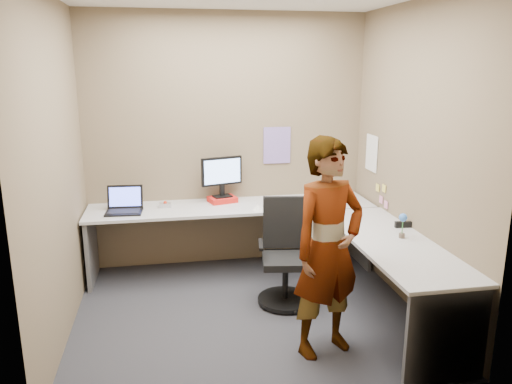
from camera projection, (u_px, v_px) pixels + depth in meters
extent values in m
plane|color=#29282E|center=(247.00, 313.00, 4.46)|extent=(3.00, 3.00, 0.00)
plane|color=brown|center=(227.00, 142.00, 5.37)|extent=(3.00, 0.00, 3.00)
plane|color=brown|center=(414.00, 159.00, 4.39)|extent=(0.00, 2.70, 2.70)
plane|color=brown|center=(56.00, 172.00, 3.87)|extent=(0.00, 2.70, 2.70)
cube|color=silver|center=(232.00, 207.00, 5.21)|extent=(2.96, 0.65, 0.03)
cube|color=silver|center=(391.00, 242.00, 4.18)|extent=(0.65, 1.91, 0.03)
cube|color=#59595B|center=(91.00, 248.00, 5.05)|extent=(0.04, 0.60, 0.70)
cube|color=#59595B|center=(360.00, 232.00, 5.55)|extent=(0.04, 0.60, 0.70)
cube|color=#59595B|center=(446.00, 338.00, 3.40)|extent=(0.60, 0.04, 0.70)
cube|color=red|center=(222.00, 199.00, 5.33)|extent=(0.33, 0.28, 0.06)
cube|color=black|center=(222.00, 196.00, 5.33)|extent=(0.22, 0.18, 0.01)
cube|color=black|center=(222.00, 190.00, 5.33)|extent=(0.06, 0.05, 0.11)
cube|color=black|center=(222.00, 171.00, 5.28)|extent=(0.44, 0.15, 0.30)
cube|color=#8CB3F3|center=(222.00, 171.00, 5.26)|extent=(0.39, 0.11, 0.25)
cube|color=black|center=(124.00, 212.00, 4.94)|extent=(0.37, 0.28, 0.02)
cube|color=black|center=(125.00, 197.00, 5.03)|extent=(0.35, 0.10, 0.23)
cube|color=#4E61F8|center=(125.00, 197.00, 5.03)|extent=(0.31, 0.07, 0.19)
cube|color=#B7B7BC|center=(165.00, 205.00, 5.14)|extent=(0.12, 0.08, 0.04)
sphere|color=red|center=(165.00, 203.00, 5.12)|extent=(0.04, 0.04, 0.04)
cone|color=white|center=(258.00, 207.00, 5.04)|extent=(0.10, 0.10, 0.06)
cube|color=black|center=(403.00, 224.00, 4.50)|extent=(0.15, 0.05, 0.05)
cylinder|color=brown|center=(402.00, 236.00, 4.23)|extent=(0.05, 0.05, 0.04)
cylinder|color=#338C3F|center=(403.00, 225.00, 4.20)|extent=(0.01, 0.01, 0.14)
sphere|color=#3F7CDF|center=(403.00, 218.00, 4.19)|extent=(0.07, 0.07, 0.07)
cube|color=#846BB7|center=(277.00, 145.00, 5.46)|extent=(0.30, 0.01, 0.40)
cube|color=white|center=(372.00, 153.00, 5.27)|extent=(0.01, 0.28, 0.38)
cube|color=#F2E059|center=(384.00, 188.00, 5.01)|extent=(0.01, 0.07, 0.07)
cube|color=pink|center=(381.00, 200.00, 5.09)|extent=(0.01, 0.07, 0.07)
cube|color=pink|center=(386.00, 205.00, 4.98)|extent=(0.01, 0.07, 0.07)
cube|color=#F2E059|center=(378.00, 188.00, 5.16)|extent=(0.01, 0.07, 0.07)
cylinder|color=black|center=(285.00, 299.00, 4.64)|extent=(0.51, 0.51, 0.04)
cylinder|color=black|center=(285.00, 280.00, 4.59)|extent=(0.05, 0.05, 0.36)
cube|color=black|center=(286.00, 260.00, 4.54)|extent=(0.48, 0.48, 0.06)
cube|color=black|center=(284.00, 222.00, 4.66)|extent=(0.40, 0.11, 0.50)
cube|color=black|center=(261.00, 245.00, 4.50)|extent=(0.08, 0.27, 0.03)
cube|color=black|center=(311.00, 244.00, 4.51)|extent=(0.08, 0.27, 0.03)
imported|color=#999399|center=(328.00, 248.00, 3.69)|extent=(0.71, 0.58, 1.67)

